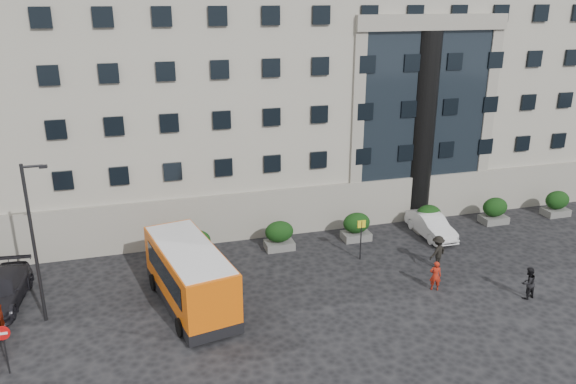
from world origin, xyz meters
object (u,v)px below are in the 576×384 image
object	(u,v)px
hedge_e	(495,210)
minibus	(190,274)
hedge_f	(557,203)
pedestrian_c	(438,252)
no_entry_sign	(3,340)
hedge_d	(428,218)
white_taxi	(431,225)
hedge_a	(196,245)
hedge_c	(356,226)
pedestrian_a	(435,276)
parked_car_c	(1,291)
street_lamp	(34,239)
pedestrian_b	(528,283)
hedge_b	(279,235)
bus_stop_sign	(361,233)

from	to	relation	value
hedge_e	minibus	bearing A→B (deg)	-166.23
hedge_f	minibus	bearing A→B (deg)	-168.81
pedestrian_c	no_entry_sign	bearing A→B (deg)	-14.39
hedge_d	white_taxi	world-z (taller)	hedge_d
hedge_d	hedge_e	bearing A→B (deg)	0.00
hedge_a	hedge_f	xyz separation A→B (m)	(26.00, 0.00, 0.00)
hedge_c	pedestrian_a	world-z (taller)	hedge_c
minibus	parked_car_c	size ratio (longest dim) A/B	1.50
street_lamp	white_taxi	world-z (taller)	street_lamp
street_lamp	no_entry_sign	world-z (taller)	street_lamp
hedge_f	street_lamp	size ratio (longest dim) A/B	0.23
hedge_e	white_taxi	bearing A→B (deg)	-171.60
pedestrian_a	pedestrian_b	world-z (taller)	pedestrian_b
hedge_b	no_entry_sign	world-z (taller)	no_entry_sign
hedge_d	hedge_e	size ratio (longest dim) A/B	1.00
hedge_f	bus_stop_sign	size ratio (longest dim) A/B	0.73
hedge_b	street_lamp	size ratio (longest dim) A/B	0.23
white_taxi	hedge_e	bearing A→B (deg)	8.61
hedge_e	white_taxi	world-z (taller)	hedge_e
pedestrian_b	pedestrian_c	xyz separation A→B (m)	(-2.70, 4.50, 0.10)
hedge_c	parked_car_c	bearing A→B (deg)	-173.00
street_lamp	minibus	xyz separation A→B (m)	(6.99, -0.53, -2.60)
hedge_b	no_entry_sign	size ratio (longest dim) A/B	0.79
hedge_c	hedge_f	size ratio (longest dim) A/B	1.00
hedge_b	pedestrian_b	size ratio (longest dim) A/B	1.04
parked_car_c	pedestrian_a	size ratio (longest dim) A/B	3.19
hedge_f	parked_car_c	world-z (taller)	hedge_f
hedge_b	hedge_e	distance (m)	15.60
hedge_b	minibus	distance (m)	8.18
no_entry_sign	parked_car_c	distance (m)	6.49
minibus	pedestrian_c	size ratio (longest dim) A/B	4.10
hedge_e	hedge_f	xyz separation A→B (m)	(5.20, 0.00, 0.00)
hedge_f	hedge_a	bearing A→B (deg)	180.00
minibus	pedestrian_a	xyz separation A→B (m)	(12.85, -2.05, -0.92)
hedge_b	minibus	bearing A→B (deg)	-139.07
bus_stop_sign	pedestrian_a	xyz separation A→B (m)	(2.41, -4.58, -0.89)
hedge_c	minibus	size ratio (longest dim) A/B	0.23
street_lamp	parked_car_c	distance (m)	4.85
white_taxi	pedestrian_c	world-z (taller)	pedestrian_c
hedge_e	pedestrian_b	distance (m)	10.59
hedge_c	no_entry_sign	size ratio (longest dim) A/B	0.79
bus_stop_sign	pedestrian_c	world-z (taller)	bus_stop_sign
minibus	pedestrian_a	bearing A→B (deg)	-20.03
hedge_b	pedestrian_c	world-z (taller)	pedestrian_c
pedestrian_b	bus_stop_sign	bearing A→B (deg)	-54.74
no_entry_sign	hedge_c	bearing A→B (deg)	24.49
minibus	parked_car_c	distance (m)	9.80
hedge_c	street_lamp	bearing A→B (deg)	-165.33
hedge_b	hedge_c	size ratio (longest dim) A/B	1.00
hedge_a	pedestrian_b	size ratio (longest dim) A/B	1.04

